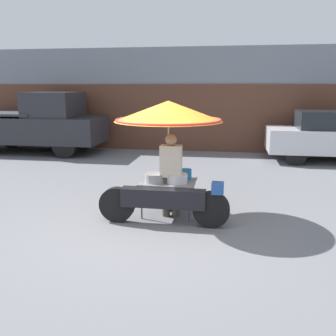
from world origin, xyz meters
The scene contains 6 objects.
ground_plane centered at (0.00, 0.00, 0.00)m, with size 36.00×36.00×0.00m, color slate.
shopfront_building centered at (0.00, 8.84, 1.83)m, with size 28.00×2.06×3.69m.
vendor_motorcycle_cart centered at (0.18, 0.78, 1.62)m, with size 2.26×1.93×2.09m.
vendor_person centered at (0.24, 0.71, 0.84)m, with size 0.38×0.22×1.52m.
parked_car centered at (4.47, 6.51, 0.81)m, with size 4.16×1.71×1.59m.
pickup_truck centered at (-5.43, 6.54, 1.02)m, with size 4.86×1.92×2.13m.
Camera 1 is at (1.26, -5.73, 2.34)m, focal length 40.00 mm.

